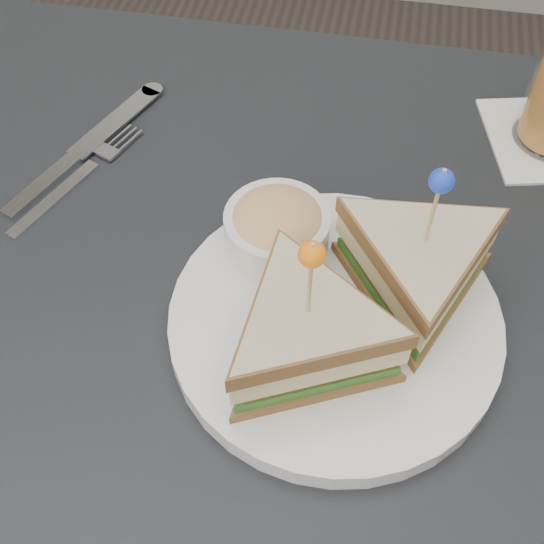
{
  "coord_description": "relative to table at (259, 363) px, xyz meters",
  "views": [
    {
      "loc": [
        0.07,
        -0.3,
        1.21
      ],
      "look_at": [
        0.01,
        0.01,
        0.8
      ],
      "focal_mm": 45.0,
      "sensor_mm": 36.0,
      "label": 1
    }
  ],
  "objects": [
    {
      "name": "cutlery_knife",
      "position": [
        -0.21,
        0.16,
        0.08
      ],
      "size": [
        0.1,
        0.21,
        0.01
      ],
      "rotation": [
        0.0,
        0.0,
        -0.38
      ],
      "color": "silver",
      "rests_on": "table"
    },
    {
      "name": "table",
      "position": [
        0.0,
        0.0,
        0.0
      ],
      "size": [
        0.8,
        0.8,
        0.75
      ],
      "color": "black",
      "rests_on": "ground"
    },
    {
      "name": "cutlery_fork",
      "position": [
        -0.2,
        0.13,
        0.08
      ],
      "size": [
        0.08,
        0.17,
        0.0
      ],
      "rotation": [
        0.0,
        0.0,
        -0.38
      ],
      "color": "white",
      "rests_on": "table"
    },
    {
      "name": "plate_meal",
      "position": [
        0.07,
        0.0,
        0.12
      ],
      "size": [
        0.3,
        0.28,
        0.15
      ],
      "rotation": [
        0.0,
        0.0,
        -0.08
      ],
      "color": "white",
      "rests_on": "table"
    }
  ]
}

